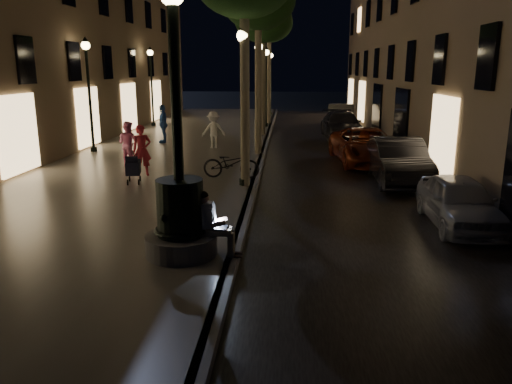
# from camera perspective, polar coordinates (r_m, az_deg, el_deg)

# --- Properties ---
(ground) EXTENTS (120.00, 120.00, 0.00)m
(ground) POSITION_cam_1_polar(r_m,az_deg,el_deg) (22.42, 0.91, 4.39)
(ground) COLOR black
(ground) RESTS_ON ground
(cobble_lane) EXTENTS (6.00, 45.00, 0.02)m
(cobble_lane) POSITION_cam_1_polar(r_m,az_deg,el_deg) (22.48, 8.59, 4.29)
(cobble_lane) COLOR black
(cobble_lane) RESTS_ON ground
(promenade) EXTENTS (8.00, 45.00, 0.20)m
(promenade) POSITION_cam_1_polar(r_m,az_deg,el_deg) (22.94, -9.15, 4.68)
(promenade) COLOR #69655D
(promenade) RESTS_ON ground
(curb_strip) EXTENTS (0.25, 45.00, 0.20)m
(curb_strip) POSITION_cam_1_polar(r_m,az_deg,el_deg) (22.41, 0.91, 4.64)
(curb_strip) COLOR #59595B
(curb_strip) RESTS_ON ground
(fountain_lamppost) EXTENTS (1.40, 1.40, 5.21)m
(fountain_lamppost) POSITION_cam_1_polar(r_m,az_deg,el_deg) (9.65, -8.69, -1.40)
(fountain_lamppost) COLOR #59595B
(fountain_lamppost) RESTS_ON promenade
(seated_man_laptop) EXTENTS (0.91, 0.31, 1.28)m
(seated_man_laptop) POSITION_cam_1_polar(r_m,az_deg,el_deg) (9.63, -5.05, -3.36)
(seated_man_laptop) COLOR tan
(seated_man_laptop) RESTS_ON promenade
(tree_second) EXTENTS (3.00, 3.00, 7.40)m
(tree_second) POSITION_cam_1_polar(r_m,az_deg,el_deg) (21.28, 0.27, 20.99)
(tree_second) COLOR #6B604C
(tree_second) RESTS_ON promenade
(tree_third) EXTENTS (3.00, 3.00, 7.20)m
(tree_third) POSITION_cam_1_polar(r_m,az_deg,el_deg) (27.22, 0.82, 19.05)
(tree_third) COLOR #6B604C
(tree_third) RESTS_ON promenade
(tree_far) EXTENTS (3.00, 3.00, 7.50)m
(tree_far) POSITION_cam_1_polar(r_m,az_deg,el_deg) (33.21, 1.50, 18.64)
(tree_far) COLOR #6B604C
(tree_far) RESTS_ON promenade
(lamp_curb_a) EXTENTS (0.36, 0.36, 4.81)m
(lamp_curb_a) POSITION_cam_1_polar(r_m,az_deg,el_deg) (15.15, -1.48, 12.07)
(lamp_curb_a) COLOR black
(lamp_curb_a) RESTS_ON promenade
(lamp_curb_b) EXTENTS (0.36, 0.36, 4.81)m
(lamp_curb_b) POSITION_cam_1_polar(r_m,az_deg,el_deg) (23.13, 0.30, 12.74)
(lamp_curb_b) COLOR black
(lamp_curb_b) RESTS_ON promenade
(lamp_curb_c) EXTENTS (0.36, 0.36, 4.81)m
(lamp_curb_c) POSITION_cam_1_polar(r_m,az_deg,el_deg) (31.12, 1.17, 13.07)
(lamp_curb_c) COLOR black
(lamp_curb_c) RESTS_ON promenade
(lamp_curb_d) EXTENTS (0.36, 0.36, 4.81)m
(lamp_curb_d) POSITION_cam_1_polar(r_m,az_deg,el_deg) (39.11, 1.68, 13.26)
(lamp_curb_d) COLOR black
(lamp_curb_d) RESTS_ON promenade
(lamp_left_b) EXTENTS (0.36, 0.36, 4.81)m
(lamp_left_b) POSITION_cam_1_polar(r_m,az_deg,el_deg) (22.71, -18.62, 12.01)
(lamp_left_b) COLOR black
(lamp_left_b) RESTS_ON promenade
(lamp_left_c) EXTENTS (0.36, 0.36, 4.81)m
(lamp_left_c) POSITION_cam_1_polar(r_m,az_deg,el_deg) (32.21, -11.88, 12.81)
(lamp_left_c) COLOR black
(lamp_left_c) RESTS_ON promenade
(stroller) EXTENTS (0.55, 1.01, 1.01)m
(stroller) POSITION_cam_1_polar(r_m,az_deg,el_deg) (16.13, -13.85, 2.73)
(stroller) COLOR black
(stroller) RESTS_ON promenade
(car_front) EXTENTS (1.50, 3.60, 1.22)m
(car_front) POSITION_cam_1_polar(r_m,az_deg,el_deg) (12.99, 22.20, -1.04)
(car_front) COLOR #A9AAB0
(car_front) RESTS_ON ground
(car_second) EXTENTS (1.65, 4.52, 1.48)m
(car_second) POSITION_cam_1_polar(r_m,az_deg,el_deg) (17.29, 15.95, 3.45)
(car_second) COLOR black
(car_second) RESTS_ON ground
(car_third) EXTENTS (2.74, 5.19, 1.39)m
(car_third) POSITION_cam_1_polar(r_m,az_deg,el_deg) (20.56, 12.46, 5.15)
(car_third) COLOR maroon
(car_third) RESTS_ON ground
(car_rear) EXTENTS (2.14, 4.96, 1.42)m
(car_rear) POSITION_cam_1_polar(r_m,az_deg,el_deg) (27.88, 9.77, 7.56)
(car_rear) COLOR #333237
(car_rear) RESTS_ON ground
(car_fifth) EXTENTS (1.98, 4.69, 1.51)m
(car_fifth) POSITION_cam_1_polar(r_m,az_deg,el_deg) (32.42, 9.67, 8.52)
(car_fifth) COLOR gray
(car_fifth) RESTS_ON ground
(pedestrian_red) EXTENTS (0.74, 0.63, 1.71)m
(pedestrian_red) POSITION_cam_1_polar(r_m,az_deg,el_deg) (17.22, -12.90, 4.67)
(pedestrian_red) COLOR red
(pedestrian_red) RESTS_ON promenade
(pedestrian_pink) EXTENTS (0.96, 0.85, 1.65)m
(pedestrian_pink) POSITION_cam_1_polar(r_m,az_deg,el_deg) (19.10, -14.40, 5.38)
(pedestrian_pink) COLOR pink
(pedestrian_pink) RESTS_ON promenade
(pedestrian_white) EXTENTS (1.19, 0.87, 1.64)m
(pedestrian_white) POSITION_cam_1_polar(r_m,az_deg,el_deg) (22.76, -4.88, 7.08)
(pedestrian_white) COLOR white
(pedestrian_white) RESTS_ON promenade
(pedestrian_blue) EXTENTS (0.59, 1.13, 1.83)m
(pedestrian_blue) POSITION_cam_1_polar(r_m,az_deg,el_deg) (24.75, -10.58, 7.68)
(pedestrian_blue) COLOR #2A519C
(pedestrian_blue) RESTS_ON promenade
(bicycle) EXTENTS (1.91, 0.79, 0.98)m
(bicycle) POSITION_cam_1_polar(r_m,az_deg,el_deg) (16.45, -2.86, 3.28)
(bicycle) COLOR black
(bicycle) RESTS_ON promenade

